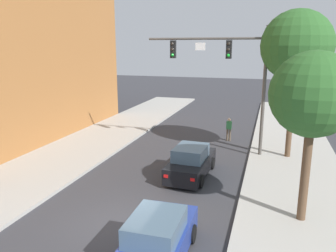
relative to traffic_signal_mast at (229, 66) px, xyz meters
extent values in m
plane|color=#38383D|center=(-2.56, -9.78, -5.37)|extent=(120.00, 120.00, 0.00)
cylinder|color=#514C47|center=(2.04, 0.01, -1.47)|extent=(0.20, 0.20, 7.50)
cylinder|color=#514C47|center=(-1.48, 0.01, 1.58)|extent=(7.03, 0.14, 0.14)
cube|color=black|center=(-0.07, 0.01, 0.96)|extent=(0.32, 0.28, 1.05)
sphere|color=#2D2823|center=(-0.07, -0.14, 1.29)|extent=(0.18, 0.18, 0.18)
sphere|color=#2D2823|center=(-0.07, -0.14, 0.96)|extent=(0.18, 0.18, 0.18)
sphere|color=green|center=(-0.07, -0.14, 0.63)|extent=(0.18, 0.18, 0.18)
cube|color=black|center=(-3.45, 0.01, 0.96)|extent=(0.32, 0.28, 1.05)
sphere|color=#2D2823|center=(-3.45, -0.14, 1.29)|extent=(0.18, 0.18, 0.18)
sphere|color=#2D2823|center=(-3.45, -0.14, 0.96)|extent=(0.18, 0.18, 0.18)
sphere|color=green|center=(-3.45, -0.14, 0.63)|extent=(0.18, 0.18, 0.18)
cube|color=white|center=(-1.76, -0.01, 1.13)|extent=(0.60, 0.03, 0.44)
cube|color=black|center=(-1.23, -4.17, -4.81)|extent=(1.84, 4.26, 0.80)
cube|color=slate|center=(-1.24, -4.32, -4.09)|extent=(1.57, 2.05, 0.64)
cylinder|color=black|center=(-1.99, -2.84, -5.05)|extent=(0.24, 0.65, 0.64)
cylinder|color=black|center=(-0.38, -2.89, -5.05)|extent=(0.24, 0.65, 0.64)
cylinder|color=black|center=(-2.08, -5.44, -5.05)|extent=(0.24, 0.65, 0.64)
cylinder|color=black|center=(-0.47, -5.49, -5.05)|extent=(0.24, 0.65, 0.64)
cube|color=red|center=(-1.94, -6.26, -4.69)|extent=(0.20, 0.05, 0.14)
cube|color=red|center=(-0.67, -6.31, -4.69)|extent=(0.20, 0.05, 0.14)
cube|color=navy|center=(-0.59, -11.38, -4.81)|extent=(1.79, 4.23, 0.80)
cube|color=slate|center=(-0.59, -11.53, -4.09)|extent=(1.54, 2.03, 0.64)
cylinder|color=black|center=(-1.43, -10.09, -5.05)|extent=(0.23, 0.64, 0.64)
cylinder|color=black|center=(0.19, -10.06, -5.05)|extent=(0.23, 0.64, 0.64)
cylinder|color=brown|center=(-0.31, 2.98, -4.94)|extent=(0.14, 0.14, 0.85)
cylinder|color=brown|center=(-0.13, 2.98, -4.94)|extent=(0.14, 0.14, 0.85)
cube|color=#337F47|center=(-0.22, 2.98, -4.24)|extent=(0.36, 0.22, 0.56)
sphere|color=beige|center=(-0.22, 2.98, -3.84)|extent=(0.22, 0.22, 0.22)
cylinder|color=brown|center=(3.84, -7.54, -3.41)|extent=(0.32, 0.32, 3.61)
sphere|color=#2D6028|center=(3.84, -7.54, -0.47)|extent=(3.03, 3.03, 3.03)
cylinder|color=brown|center=(3.61, 0.13, -2.76)|extent=(0.32, 0.32, 4.92)
sphere|color=#2D6028|center=(3.61, 0.13, 1.18)|extent=(3.93, 3.93, 3.93)
camera|label=1|loc=(2.43, -20.03, 1.17)|focal=35.77mm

